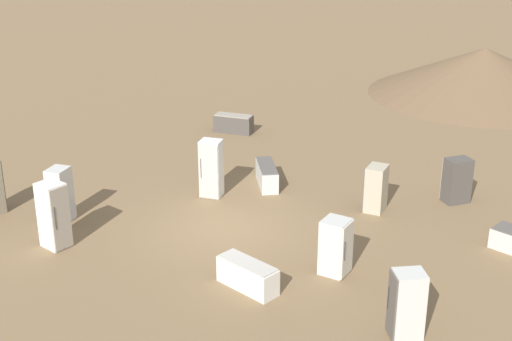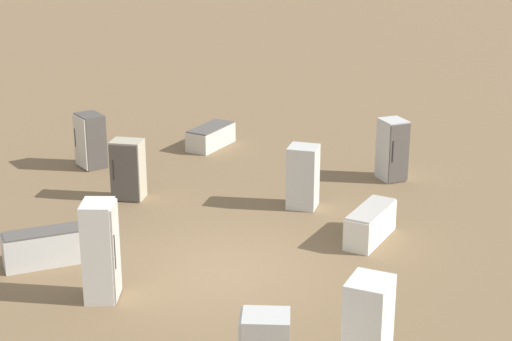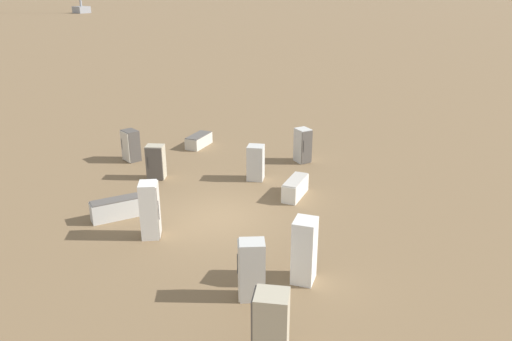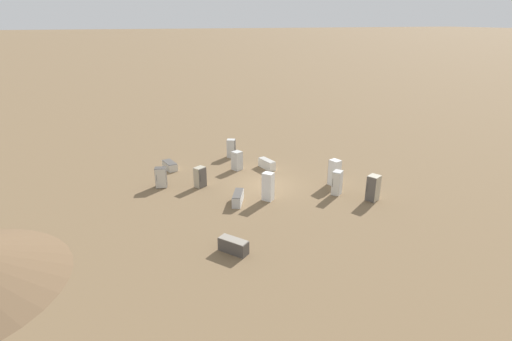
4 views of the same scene
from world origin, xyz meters
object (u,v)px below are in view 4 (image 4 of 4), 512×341
Objects in this scene: discarded_fridge_5 at (373,188)px; discarded_fridge_11 at (238,198)px; discarded_fridge_0 at (231,148)px; discarded_fridge_7 at (267,164)px; discarded_fridge_1 at (334,173)px; discarded_fridge_6 at (200,177)px; discarded_fridge_10 at (268,186)px; discarded_fridge_3 at (170,165)px; discarded_fridge_4 at (237,161)px; discarded_fridge_8 at (161,177)px; discarded_fridge_9 at (233,246)px; discarded_fridge_2 at (337,183)px.

discarded_fridge_5 is 9.07m from discarded_fridge_11.
discarded_fridge_0 is 0.91× the size of discarded_fridge_7.
discarded_fridge_1 reaches higher than discarded_fridge_7.
discarded_fridge_6 is 5.38m from discarded_fridge_10.
discarded_fridge_10 reaches higher than discarded_fridge_3.
discarded_fridge_8 is (-1.60, 6.24, -0.02)m from discarded_fridge_4.
discarded_fridge_3 is 1.21× the size of discarded_fridge_8.
discarded_fridge_6 is at bearing 50.04° from discarded_fridge_9.
discarded_fridge_1 is 1.08× the size of discarded_fridge_7.
discarded_fridge_8 is at bearing 33.88° from discarded_fridge_5.
discarded_fridge_10 reaches higher than discarded_fridge_0.
discarded_fridge_2 reaches higher than discarded_fridge_9.
discarded_fridge_11 is (-4.47, -4.43, -0.38)m from discarded_fridge_8.
discarded_fridge_4 is 0.94× the size of discarded_fridge_9.
discarded_fridge_7 is at bearing 148.34° from discarded_fridge_3.
discarded_fridge_11 is at bearing 38.94° from discarded_fridge_7.
discarded_fridge_0 is 0.84× the size of discarded_fridge_1.
discarded_fridge_10 is (-0.80, 5.51, 0.01)m from discarded_fridge_1.
discarded_fridge_2 is at bearing 125.36° from discarded_fridge_3.
discarded_fridge_3 is 13.70m from discarded_fridge_9.
discarded_fridge_6 is at bearing -176.22° from discarded_fridge_10.
discarded_fridge_5 reaches higher than discarded_fridge_3.
discarded_fridge_1 reaches higher than discarded_fridge_2.
discarded_fridge_2 is 1.16× the size of discarded_fridge_8.
discarded_fridge_5 reaches higher than discarded_fridge_4.
discarded_fridge_4 reaches higher than discarded_fridge_11.
discarded_fridge_8 is at bearing -6.93° from discarded_fridge_7.
discarded_fridge_3 is 1.11× the size of discarded_fridge_9.
discarded_fridge_10 is at bearing 24.25° from discarded_fridge_0.
discarded_fridge_9 is (-11.15, 6.19, 0.01)m from discarded_fridge_7.
discarded_fridge_5 is 9.30m from discarded_fridge_7.
discarded_fridge_3 is 1.21× the size of discarded_fridge_6.
discarded_fridge_1 reaches higher than discarded_fridge_6.
discarded_fridge_2 reaches higher than discarded_fridge_3.
discarded_fridge_1 is 0.99× the size of discarded_fridge_10.
discarded_fridge_6 is 9.23m from discarded_fridge_9.
discarded_fridge_10 reaches higher than discarded_fridge_8.
discarded_fridge_8 is at bearing -167.17° from discarded_fridge_10.
discarded_fridge_2 is at bearing -80.91° from discarded_fridge_4.
discarded_fridge_0 is 0.88× the size of discarded_fridge_11.
discarded_fridge_6 reaches higher than discarded_fridge_9.
discarded_fridge_4 reaches higher than discarded_fridge_7.
discarded_fridge_3 is at bearing -102.29° from discarded_fridge_6.
discarded_fridge_8 is 0.91× the size of discarded_fridge_9.
discarded_fridge_7 reaches higher than discarded_fridge_3.
discarded_fridge_9 is 6.82m from discarded_fridge_10.
discarded_fridge_0 is 0.90× the size of discarded_fridge_3.
discarded_fridge_6 reaches higher than discarded_fridge_11.
discarded_fridge_4 is at bearing -153.17° from discarded_fridge_8.
discarded_fridge_2 is 0.98× the size of discarded_fridge_5.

